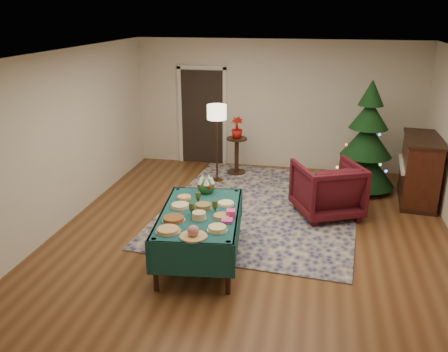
% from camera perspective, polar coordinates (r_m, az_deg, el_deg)
% --- Properties ---
extents(room_shell, '(7.00, 7.00, 7.00)m').
position_cam_1_polar(room_shell, '(6.74, 3.56, 2.88)').
color(room_shell, '#593319').
rests_on(room_shell, ground).
extents(doorway, '(1.08, 0.04, 2.16)m').
position_cam_1_polar(doorway, '(10.42, -2.63, 7.43)').
color(doorway, black).
rests_on(doorway, ground).
extents(rug, '(3.56, 4.46, 0.02)m').
position_cam_1_polar(rug, '(8.30, 4.58, -3.71)').
color(rug, '#14184D').
rests_on(rug, ground).
extents(buffet_table, '(1.26, 1.92, 0.71)m').
position_cam_1_polar(buffet_table, '(6.42, -2.91, -5.48)').
color(buffet_table, black).
rests_on(buffet_table, ground).
extents(platter_0, '(0.31, 0.31, 0.04)m').
position_cam_1_polar(platter_0, '(5.85, -6.75, -6.49)').
color(platter_0, silver).
rests_on(platter_0, buffet_table).
extents(platter_1, '(0.33, 0.33, 0.15)m').
position_cam_1_polar(platter_1, '(5.67, -3.72, -6.82)').
color(platter_1, silver).
rests_on(platter_1, buffet_table).
extents(platter_2, '(0.26, 0.26, 0.06)m').
position_cam_1_polar(platter_2, '(5.83, -0.82, -6.35)').
color(platter_2, silver).
rests_on(platter_2, buffet_table).
extents(platter_3, '(0.31, 0.31, 0.05)m').
position_cam_1_polar(platter_3, '(6.13, -6.10, -5.15)').
color(platter_3, silver).
rests_on(platter_3, buffet_table).
extents(platter_4, '(0.21, 0.21, 0.10)m').
position_cam_1_polar(platter_4, '(6.14, -3.03, -4.80)').
color(platter_4, silver).
rests_on(platter_4, buffet_table).
extents(platter_5, '(0.25, 0.25, 0.04)m').
position_cam_1_polar(platter_5, '(6.18, -0.29, -4.86)').
color(platter_5, silver).
rests_on(platter_5, buffet_table).
extents(platter_6, '(0.28, 0.28, 0.05)m').
position_cam_1_polar(platter_6, '(6.51, -5.28, -3.61)').
color(platter_6, silver).
rests_on(platter_6, buffet_table).
extents(platter_7, '(0.25, 0.25, 0.07)m').
position_cam_1_polar(platter_7, '(6.45, -2.53, -3.67)').
color(platter_7, silver).
rests_on(platter_7, buffet_table).
extents(platter_8, '(0.26, 0.26, 0.04)m').
position_cam_1_polar(platter_8, '(6.57, 0.23, -3.35)').
color(platter_8, silver).
rests_on(platter_8, buffet_table).
extents(platter_9, '(0.23, 0.23, 0.04)m').
position_cam_1_polar(platter_9, '(6.80, -4.81, -2.60)').
color(platter_9, silver).
rests_on(platter_9, buffet_table).
extents(goblet_0, '(0.08, 0.08, 0.16)m').
position_cam_1_polar(goblet_0, '(6.60, -3.15, -2.60)').
color(goblet_0, '#2D471E').
rests_on(goblet_0, buffet_table).
extents(goblet_1, '(0.08, 0.08, 0.16)m').
position_cam_1_polar(goblet_1, '(6.31, -1.09, -3.66)').
color(goblet_1, '#2D471E').
rests_on(goblet_1, buffet_table).
extents(goblet_2, '(0.08, 0.08, 0.16)m').
position_cam_1_polar(goblet_2, '(6.25, -3.90, -3.93)').
color(goblet_2, '#2D471E').
rests_on(goblet_2, buffet_table).
extents(napkin_stack, '(0.16, 0.16, 0.04)m').
position_cam_1_polar(napkin_stack, '(6.06, 0.37, -5.39)').
color(napkin_stack, '#D83CA4').
rests_on(napkin_stack, buffet_table).
extents(gift_box, '(0.13, 0.13, 0.09)m').
position_cam_1_polar(gift_box, '(6.20, 0.82, -4.51)').
color(gift_box, '#F94596').
rests_on(gift_box, buffet_table).
extents(centerpiece, '(0.25, 0.26, 0.29)m').
position_cam_1_polar(centerpiece, '(6.96, -2.17, -1.07)').
color(centerpiece, '#1E4C1E').
rests_on(centerpiece, buffet_table).
extents(armchair, '(1.27, 1.24, 1.01)m').
position_cam_1_polar(armchair, '(7.99, 12.34, -1.25)').
color(armchair, '#460F16').
rests_on(armchair, ground).
extents(floor_lamp, '(0.37, 0.37, 1.54)m').
position_cam_1_polar(floor_lamp, '(9.16, -0.87, 7.13)').
color(floor_lamp, '#A57F3F').
rests_on(floor_lamp, ground).
extents(side_table, '(0.43, 0.43, 0.77)m').
position_cam_1_polar(side_table, '(9.85, 1.53, 2.38)').
color(side_table, black).
rests_on(side_table, ground).
extents(potted_plant, '(0.24, 0.43, 0.24)m').
position_cam_1_polar(potted_plant, '(9.71, 1.56, 5.28)').
color(potted_plant, '#AA130C').
rests_on(potted_plant, side_table).
extents(christmas_tree, '(1.36, 1.36, 2.09)m').
position_cam_1_polar(christmas_tree, '(9.18, 16.79, 3.95)').
color(christmas_tree, black).
rests_on(christmas_tree, ground).
extents(piano, '(0.77, 1.41, 1.17)m').
position_cam_1_polar(piano, '(9.05, 22.46, 0.63)').
color(piano, black).
rests_on(piano, ground).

